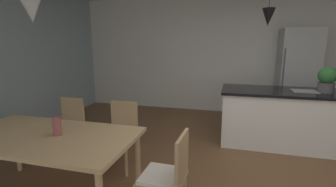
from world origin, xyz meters
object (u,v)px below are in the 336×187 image
at_px(chair_kitchen_end, 168,175).
at_px(potted_plant_on_island, 327,79).
at_px(chair_far_right, 121,133).
at_px(kitchen_island, 287,117).
at_px(dining_table, 46,141).
at_px(refrigerator, 297,76).
at_px(vase_on_dining_table, 57,126).
at_px(chair_far_left, 67,127).

relative_size(chair_kitchen_end, potted_plant_on_island, 2.22).
relative_size(chair_far_right, kitchen_island, 0.42).
relative_size(dining_table, refrigerator, 0.95).
xyz_separation_m(refrigerator, potted_plant_on_island, (0.09, -1.39, 0.14)).
distance_m(chair_kitchen_end, vase_on_dining_table, 1.20).
bearing_deg(dining_table, chair_far_left, 115.75).
bearing_deg(dining_table, kitchen_island, 39.25).
bearing_deg(chair_far_left, vase_on_dining_table, -56.62).
bearing_deg(chair_far_left, chair_far_right, 0.01).
height_order(chair_kitchen_end, vase_on_dining_table, vase_on_dining_table).
height_order(refrigerator, potted_plant_on_island, refrigerator).
bearing_deg(chair_far_right, chair_far_left, -179.99).
distance_m(potted_plant_on_island, vase_on_dining_table, 3.74).
bearing_deg(dining_table, chair_kitchen_end, -0.08).
bearing_deg(dining_table, vase_on_dining_table, 9.26).
distance_m(refrigerator, vase_on_dining_table, 4.63).
height_order(chair_kitchen_end, refrigerator, refrigerator).
distance_m(dining_table, kitchen_island, 3.46).
distance_m(chair_far_left, vase_on_dining_table, 1.04).
bearing_deg(chair_kitchen_end, chair_far_left, 153.40).
xyz_separation_m(dining_table, chair_far_right, (0.41, 0.84, -0.19)).
relative_size(dining_table, vase_on_dining_table, 9.73).
bearing_deg(chair_far_left, chair_kitchen_end, -26.60).
bearing_deg(chair_far_right, refrigerator, 45.63).
bearing_deg(chair_far_left, dining_table, -64.25).
relative_size(chair_far_right, potted_plant_on_island, 2.22).
relative_size(dining_table, chair_far_right, 2.10).
bearing_deg(dining_table, refrigerator, 49.23).
xyz_separation_m(chair_kitchen_end, potted_plant_on_island, (1.89, 2.19, 0.63)).
height_order(kitchen_island, refrigerator, refrigerator).
distance_m(chair_kitchen_end, refrigerator, 4.04).
distance_m(dining_table, chair_far_left, 0.96).
height_order(chair_far_left, chair_kitchen_end, same).
distance_m(chair_far_left, chair_kitchen_end, 1.89).
distance_m(refrigerator, potted_plant_on_island, 1.40).
relative_size(chair_kitchen_end, vase_on_dining_table, 4.64).
height_order(chair_far_right, chair_kitchen_end, same).
relative_size(chair_far_right, refrigerator, 0.45).
bearing_deg(potted_plant_on_island, dining_table, -145.44).
bearing_deg(refrigerator, chair_kitchen_end, -116.75).
relative_size(chair_far_left, kitchen_island, 0.42).
relative_size(refrigerator, vase_on_dining_table, 10.28).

